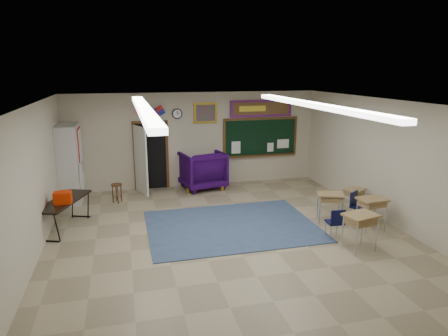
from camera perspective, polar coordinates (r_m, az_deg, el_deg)
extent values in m
plane|color=gray|center=(8.99, 1.23, -10.29)|extent=(9.00, 9.00, 0.00)
cube|color=#AEA58D|center=(12.78, -4.18, 4.03)|extent=(8.00, 0.04, 3.00)
cube|color=#AEA58D|center=(4.61, 17.10, -15.06)|extent=(8.00, 0.04, 3.00)
cube|color=#AEA58D|center=(8.38, -26.11, -2.66)|extent=(0.04, 9.00, 3.00)
cube|color=#AEA58D|center=(10.29, 23.27, 0.50)|extent=(0.04, 9.00, 3.00)
cube|color=silver|center=(8.23, 1.34, 9.14)|extent=(8.00, 9.00, 0.04)
cube|color=#364B68|center=(9.74, 1.10, -8.25)|extent=(4.00, 3.00, 0.02)
cube|color=black|center=(12.69, -10.37, 1.69)|extent=(0.95, 0.04, 2.10)
cube|color=silver|center=(12.24, -11.82, 1.09)|extent=(0.35, 0.86, 2.05)
cube|color=#4F3116|center=(13.31, 5.23, 4.40)|extent=(2.55, 0.05, 1.30)
cube|color=black|center=(13.30, 5.25, 4.39)|extent=(2.40, 0.03, 1.15)
cube|color=#4F3116|center=(13.37, 5.26, 1.83)|extent=(2.40, 0.12, 0.04)
cube|color=#AE0E13|center=(13.19, 5.32, 8.48)|extent=(2.10, 0.04, 0.55)
cube|color=brown|center=(13.18, 5.34, 8.47)|extent=(1.90, 0.03, 0.40)
cube|color=#A27F1F|center=(12.70, -2.66, 7.86)|extent=(0.75, 0.05, 0.65)
cube|color=#A51466|center=(12.68, -2.64, 7.85)|extent=(0.62, 0.03, 0.52)
cylinder|color=black|center=(12.55, -6.72, 7.71)|extent=(0.32, 0.05, 0.32)
cylinder|color=white|center=(12.53, -6.71, 7.70)|extent=(0.26, 0.02, 0.26)
cube|color=#BCBBB6|center=(12.12, -21.14, 0.64)|extent=(0.55, 1.25, 2.20)
imported|color=#200538|center=(12.66, -3.17, -0.24)|extent=(1.51, 1.54, 1.19)
cube|color=#997E47|center=(10.09, 14.95, -3.65)|extent=(0.74, 0.65, 0.04)
cube|color=brown|center=(10.12, 14.91, -4.20)|extent=(0.64, 0.55, 0.12)
cube|color=#997E47|center=(10.95, 18.13, -2.96)|extent=(0.67, 0.62, 0.04)
cube|color=brown|center=(10.98, 18.09, -3.42)|extent=(0.58, 0.53, 0.11)
cube|color=#997E47|center=(8.70, 19.00, -6.40)|extent=(0.76, 0.63, 0.04)
cube|color=brown|center=(8.74, 18.94, -7.08)|extent=(0.66, 0.54, 0.13)
cube|color=#997E47|center=(9.95, 20.45, -4.20)|extent=(0.66, 0.52, 0.04)
cube|color=brown|center=(9.98, 20.40, -4.78)|extent=(0.58, 0.44, 0.13)
cube|color=black|center=(10.09, -21.90, -4.40)|extent=(1.15, 1.81, 0.05)
cube|color=red|center=(9.82, -22.04, -3.95)|extent=(0.38, 0.29, 0.27)
cylinder|color=#492D16|center=(11.67, -15.11, -2.33)|extent=(0.30, 0.30, 0.04)
torus|color=#492D16|center=(11.77, -15.01, -3.91)|extent=(0.25, 0.25, 0.02)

